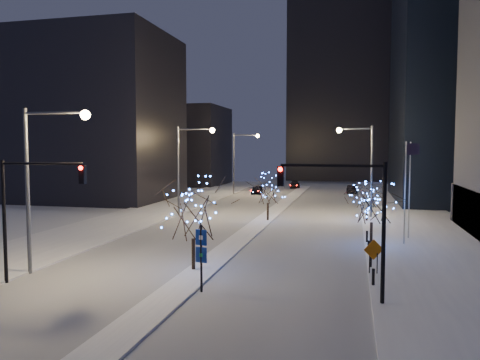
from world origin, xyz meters
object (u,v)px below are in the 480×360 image
(car_mid, at_px, (352,189))
(holiday_tree_median_near, at_px, (193,211))
(street_lamp_east, at_px, (363,159))
(street_lamp_w_far, at_px, (240,155))
(street_lamp_w_mid, at_px, (187,158))
(street_lamp_w_near, at_px, (42,167))
(car_far, at_px, (295,185))
(wayfinding_sign, at_px, (201,251))
(construction_sign, at_px, (374,253))
(traffic_signal_west, at_px, (28,200))
(holiday_tree_plaza_near, at_px, (372,203))
(car_near, at_px, (257,190))
(holiday_tree_plaza_far, at_px, (367,195))
(holiday_tree_median_far, at_px, (268,189))
(traffic_signal_east, at_px, (351,208))

(car_mid, distance_m, holiday_tree_median_near, 53.88)
(street_lamp_east, relative_size, car_mid, 2.36)
(street_lamp_w_far, height_order, car_mid, street_lamp_w_far)
(street_lamp_w_mid, bearing_deg, street_lamp_w_near, -90.00)
(car_far, distance_m, wayfinding_sign, 64.99)
(street_lamp_w_mid, distance_m, construction_sign, 28.59)
(traffic_signal_west, xyz_separation_m, wayfinding_sign, (9.73, 1.00, -2.54))
(car_mid, distance_m, holiday_tree_plaza_near, 42.54)
(car_near, distance_m, wayfinding_sign, 52.82)
(traffic_signal_west, height_order, holiday_tree_plaza_far, traffic_signal_west)
(street_lamp_w_far, relative_size, holiday_tree_plaza_near, 2.00)
(street_lamp_w_near, distance_m, holiday_tree_median_far, 25.36)
(wayfinding_sign, bearing_deg, construction_sign, 44.18)
(holiday_tree_plaza_far, bearing_deg, car_near, 123.09)
(car_near, distance_m, holiday_tree_median_far, 28.86)
(holiday_tree_median_near, height_order, holiday_tree_plaza_near, holiday_tree_median_near)
(holiday_tree_median_near, distance_m, wayfinding_sign, 4.51)
(traffic_signal_west, distance_m, holiday_tree_plaza_near, 24.43)
(street_lamp_east, distance_m, holiday_tree_plaza_far, 4.53)
(holiday_tree_median_far, bearing_deg, car_far, 92.95)
(street_lamp_w_mid, relative_size, car_mid, 2.36)
(car_mid, height_order, holiday_tree_median_far, holiday_tree_median_far)
(street_lamp_w_far, distance_m, construction_sign, 49.69)
(car_mid, height_order, wayfinding_sign, wayfinding_sign)
(holiday_tree_plaza_near, xyz_separation_m, construction_sign, (-0.20, -8.89, -1.94))
(holiday_tree_median_far, bearing_deg, holiday_tree_median_near, -92.79)
(traffic_signal_west, height_order, car_far, traffic_signal_west)
(car_far, bearing_deg, car_mid, -44.98)
(car_near, height_order, car_mid, car_near)
(traffic_signal_west, bearing_deg, street_lamp_east, 58.31)
(street_lamp_w_near, distance_m, street_lamp_w_mid, 25.00)
(street_lamp_w_near, height_order, wayfinding_sign, street_lamp_w_near)
(traffic_signal_east, relative_size, holiday_tree_median_near, 1.24)
(street_lamp_w_far, bearing_deg, car_near, 25.55)
(street_lamp_east, distance_m, holiday_tree_median_far, 11.10)
(holiday_tree_median_near, bearing_deg, holiday_tree_plaza_far, 64.03)
(street_lamp_east, bearing_deg, street_lamp_w_mid, -171.04)
(car_near, xyz_separation_m, holiday_tree_median_near, (5.83, -48.40, 3.04))
(street_lamp_w_near, relative_size, holiday_tree_plaza_near, 2.00)
(street_lamp_w_far, distance_m, street_lamp_east, 29.08)
(car_mid, bearing_deg, holiday_tree_plaza_near, 97.29)
(traffic_signal_east, bearing_deg, traffic_signal_west, -176.71)
(holiday_tree_median_far, xyz_separation_m, holiday_tree_plaza_near, (10.00, -9.97, -0.04))
(street_lamp_w_mid, height_order, wayfinding_sign, street_lamp_w_mid)
(holiday_tree_median_far, height_order, wayfinding_sign, holiday_tree_median_far)
(street_lamp_w_near, xyz_separation_m, holiday_tree_median_far, (9.44, 23.33, -3.12))
(car_near, distance_m, holiday_tree_plaza_far, 30.89)
(holiday_tree_median_far, bearing_deg, street_lamp_w_mid, 169.96)
(wayfinding_sign, bearing_deg, street_lamp_w_near, -172.67)
(street_lamp_w_far, xyz_separation_m, construction_sign, (19.24, -45.53, -5.10))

